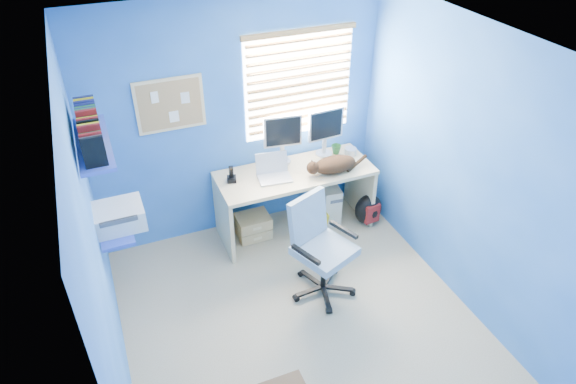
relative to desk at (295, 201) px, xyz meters
name	(u,v)px	position (x,y,z in m)	size (l,w,h in m)	color
floor	(300,320)	(-0.48, -1.26, -0.37)	(3.00, 3.20, 0.00)	#B9AD93
ceiling	(305,47)	(-0.48, -1.26, 2.13)	(3.00, 3.20, 0.00)	white
wall_back	(238,121)	(-0.48, 0.34, 0.88)	(3.00, 0.01, 2.50)	blue
wall_front	(424,374)	(-0.48, -2.86, 0.88)	(3.00, 0.01, 2.50)	blue
wall_left	(98,258)	(-1.98, -1.26, 0.88)	(0.01, 3.20, 2.50)	blue
wall_right	(463,169)	(1.02, -1.26, 0.88)	(0.01, 3.20, 2.50)	blue
desk	(295,201)	(0.00, 0.00, 0.00)	(1.63, 0.65, 0.74)	#DEBB87
laptop	(274,169)	(-0.25, -0.04, 0.48)	(0.33, 0.26, 0.22)	silver
monitor_left	(282,139)	(-0.05, 0.24, 0.64)	(0.40, 0.12, 0.54)	silver
monitor_right	(325,132)	(0.43, 0.21, 0.64)	(0.40, 0.12, 0.54)	silver
phone	(231,174)	(-0.66, 0.08, 0.45)	(0.09, 0.11, 0.17)	black
mug	(336,149)	(0.56, 0.18, 0.42)	(0.10, 0.09, 0.10)	#22612A
cd_spindle	(350,151)	(0.70, 0.11, 0.41)	(0.13, 0.13, 0.07)	silver
cat	(335,165)	(0.38, -0.15, 0.45)	(0.47, 0.24, 0.17)	black
tower_pc	(327,200)	(0.42, 0.06, -0.14)	(0.19, 0.44, 0.45)	beige
drawer_boxes	(253,226)	(-0.47, 0.04, -0.23)	(0.35, 0.28, 0.27)	tan
yellow_book	(323,221)	(0.28, -0.14, -0.25)	(0.03, 0.17, 0.24)	yellow
backpack	(368,209)	(0.80, -0.22, -0.19)	(0.31, 0.24, 0.37)	black
office_chair	(320,259)	(-0.15, -0.95, 0.00)	(0.75, 0.75, 0.98)	black
window_blinds	(299,84)	(0.17, 0.31, 1.18)	(1.15, 0.05, 1.10)	white
corkboard	(170,105)	(-1.13, 0.33, 1.18)	(0.64, 0.02, 0.52)	#DEBB87
wall_shelves	(103,175)	(-1.83, -0.51, 1.06)	(0.42, 0.90, 1.05)	blue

